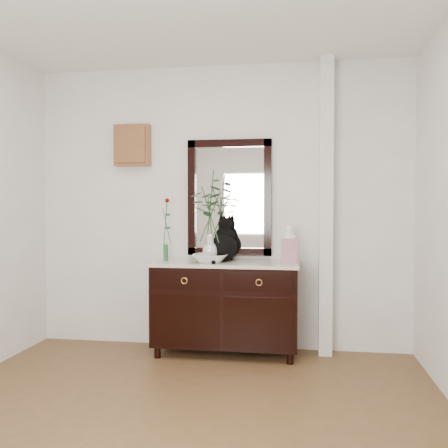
% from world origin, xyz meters
% --- Properties ---
extents(ground_plane, '(3.60, 4.00, 0.02)m').
position_xyz_m(ground_plane, '(0.00, 0.00, -0.01)').
color(ground_plane, brown).
rests_on(ground_plane, ground).
extents(wall_back, '(3.60, 0.04, 2.70)m').
position_xyz_m(wall_back, '(0.00, 1.98, 1.35)').
color(wall_back, white).
rests_on(wall_back, ground).
extents(pilaster, '(0.12, 0.20, 2.70)m').
position_xyz_m(pilaster, '(1.00, 1.90, 1.35)').
color(pilaster, white).
rests_on(pilaster, ground).
extents(sideboard, '(1.33, 0.52, 0.82)m').
position_xyz_m(sideboard, '(0.10, 1.73, 0.47)').
color(sideboard, black).
rests_on(sideboard, ground).
extents(wall_mirror, '(0.80, 0.06, 1.10)m').
position_xyz_m(wall_mirror, '(0.10, 1.97, 1.44)').
color(wall_mirror, black).
rests_on(wall_mirror, wall_back).
extents(key_cabinet, '(0.35, 0.10, 0.40)m').
position_xyz_m(key_cabinet, '(-0.85, 1.94, 1.95)').
color(key_cabinet, brown).
rests_on(key_cabinet, wall_back).
extents(cat, '(0.32, 0.38, 0.41)m').
position_xyz_m(cat, '(0.07, 1.80, 1.06)').
color(cat, black).
rests_on(cat, sideboard).
extents(lotus_bowl, '(0.32, 0.32, 0.08)m').
position_xyz_m(lotus_bowl, '(-0.03, 1.66, 0.89)').
color(lotus_bowl, white).
rests_on(lotus_bowl, sideboard).
extents(vase_branches, '(0.41, 0.41, 0.83)m').
position_xyz_m(vase_branches, '(-0.03, 1.66, 1.28)').
color(vase_branches, silver).
rests_on(vase_branches, lotus_bowl).
extents(bud_vase_rose, '(0.09, 0.09, 0.59)m').
position_xyz_m(bud_vase_rose, '(-0.47, 1.75, 1.15)').
color(bud_vase_rose, '#296635').
rests_on(bud_vase_rose, sideboard).
extents(ginger_jar, '(0.15, 0.15, 0.36)m').
position_xyz_m(ginger_jar, '(0.67, 1.71, 1.03)').
color(ginger_jar, silver).
rests_on(ginger_jar, sideboard).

